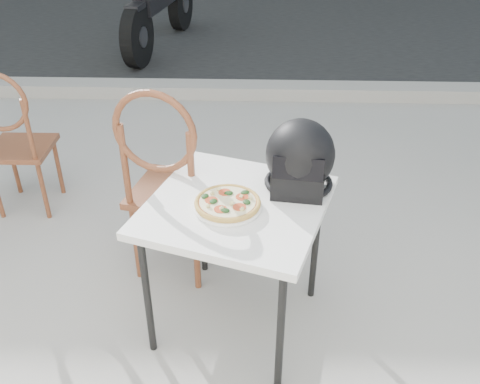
{
  "coord_description": "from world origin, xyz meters",
  "views": [
    {
      "loc": [
        0.53,
        -1.78,
        1.94
      ],
      "look_at": [
        0.47,
        0.11,
        0.74
      ],
      "focal_mm": 40.0,
      "sensor_mm": 36.0,
      "label": 1
    }
  ],
  "objects_px": {
    "pizza": "(228,202)",
    "motorcycle": "(160,5)",
    "plate": "(228,207)",
    "cafe_chair_main": "(167,176)",
    "cafe_table_main": "(236,215)",
    "helmet": "(300,159)",
    "cafe_chair_side": "(12,135)"
  },
  "relations": [
    {
      "from": "helmet",
      "to": "cafe_chair_side",
      "type": "bearing_deg",
      "value": 161.87
    },
    {
      "from": "helmet",
      "to": "motorcycle",
      "type": "relative_size",
      "value": 0.16
    },
    {
      "from": "plate",
      "to": "motorcycle",
      "type": "bearing_deg",
      "value": 102.79
    },
    {
      "from": "cafe_table_main",
      "to": "motorcycle",
      "type": "height_order",
      "value": "motorcycle"
    },
    {
      "from": "pizza",
      "to": "cafe_chair_main",
      "type": "distance_m",
      "value": 0.53
    },
    {
      "from": "cafe_table_main",
      "to": "cafe_chair_main",
      "type": "relative_size",
      "value": 0.84
    },
    {
      "from": "pizza",
      "to": "motorcycle",
      "type": "relative_size",
      "value": 0.16
    },
    {
      "from": "plate",
      "to": "pizza",
      "type": "bearing_deg",
      "value": 91.76
    },
    {
      "from": "cafe_table_main",
      "to": "plate",
      "type": "relative_size",
      "value": 3.18
    },
    {
      "from": "cafe_table_main",
      "to": "plate",
      "type": "distance_m",
      "value": 0.09
    },
    {
      "from": "cafe_table_main",
      "to": "cafe_chair_side",
      "type": "height_order",
      "value": "cafe_chair_side"
    },
    {
      "from": "cafe_table_main",
      "to": "motorcycle",
      "type": "relative_size",
      "value": 0.43
    },
    {
      "from": "cafe_table_main",
      "to": "cafe_chair_main",
      "type": "xyz_separation_m",
      "value": [
        -0.35,
        0.36,
        -0.02
      ]
    },
    {
      "from": "cafe_table_main",
      "to": "helmet",
      "type": "bearing_deg",
      "value": 27.63
    },
    {
      "from": "motorcycle",
      "to": "plate",
      "type": "bearing_deg",
      "value": -66.95
    },
    {
      "from": "helmet",
      "to": "plate",
      "type": "bearing_deg",
      "value": -141.34
    },
    {
      "from": "motorcycle",
      "to": "cafe_chair_main",
      "type": "bearing_deg",
      "value": -70.04
    },
    {
      "from": "cafe_chair_main",
      "to": "pizza",
      "type": "bearing_deg",
      "value": 141.89
    },
    {
      "from": "cafe_table_main",
      "to": "plate",
      "type": "height_order",
      "value": "plate"
    },
    {
      "from": "plate",
      "to": "pizza",
      "type": "xyz_separation_m",
      "value": [
        -0.0,
        0.0,
        0.02
      ]
    },
    {
      "from": "pizza",
      "to": "motorcycle",
      "type": "bearing_deg",
      "value": 102.79
    },
    {
      "from": "cafe_table_main",
      "to": "pizza",
      "type": "height_order",
      "value": "pizza"
    },
    {
      "from": "cafe_chair_side",
      "to": "motorcycle",
      "type": "height_order",
      "value": "motorcycle"
    },
    {
      "from": "pizza",
      "to": "motorcycle",
      "type": "distance_m",
      "value": 4.61
    },
    {
      "from": "plate",
      "to": "motorcycle",
      "type": "height_order",
      "value": "motorcycle"
    },
    {
      "from": "cafe_table_main",
      "to": "pizza",
      "type": "distance_m",
      "value": 0.11
    },
    {
      "from": "helmet",
      "to": "cafe_chair_side",
      "type": "xyz_separation_m",
      "value": [
        -1.64,
        0.78,
        -0.29
      ]
    },
    {
      "from": "cafe_table_main",
      "to": "cafe_chair_side",
      "type": "bearing_deg",
      "value": 146.05
    },
    {
      "from": "plate",
      "to": "cafe_chair_main",
      "type": "distance_m",
      "value": 0.52
    },
    {
      "from": "cafe_chair_main",
      "to": "cafe_chair_side",
      "type": "height_order",
      "value": "cafe_chair_main"
    },
    {
      "from": "plate",
      "to": "pizza",
      "type": "distance_m",
      "value": 0.02
    },
    {
      "from": "pizza",
      "to": "motorcycle",
      "type": "xyz_separation_m",
      "value": [
        -1.02,
        4.49,
        -0.25
      ]
    }
  ]
}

